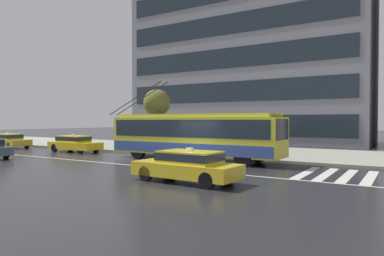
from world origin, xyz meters
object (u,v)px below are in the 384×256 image
pedestrian_at_shelter (217,131)px  taxi_oncoming_near (187,165)px  taxi_queued_behind_bus (74,143)px  bus_shelter (188,126)px  trolleybus (194,135)px  taxi_far_behind (9,140)px  pedestrian_approaching_curb (192,132)px  street_tree_bare (157,104)px

pedestrian_at_shelter → taxi_oncoming_near: bearing=-68.3°
taxi_oncoming_near → pedestrian_at_shelter: 11.79m
taxi_queued_behind_bus → bus_shelter: 9.15m
trolleybus → pedestrian_at_shelter: 4.35m
trolleybus → taxi_queued_behind_bus: size_ratio=2.74×
trolleybus → taxi_queued_behind_bus: trolleybus is taller
taxi_queued_behind_bus → taxi_oncoming_near: bearing=-24.2°
taxi_oncoming_near → taxi_far_behind: (-23.00, 6.18, -0.00)m
bus_shelter → taxi_queued_behind_bus: bearing=-156.4°
taxi_oncoming_near → trolleybus: bearing=119.4°
taxi_queued_behind_bus → pedestrian_approaching_curb: size_ratio=2.31×
trolleybus → pedestrian_at_shelter: bearing=98.2°
pedestrian_at_shelter → pedestrian_approaching_curb: pedestrian_at_shelter is taller
pedestrian_approaching_curb → street_tree_bare: street_tree_bare is taller
taxi_queued_behind_bus → pedestrian_at_shelter: pedestrian_at_shelter is taller
taxi_far_behind → bus_shelter: size_ratio=1.01×
taxi_queued_behind_bus → taxi_far_behind: same height
taxi_queued_behind_bus → street_tree_bare: size_ratio=0.95×
taxi_oncoming_near → pedestrian_approaching_curb: 10.93m
taxi_queued_behind_bus → pedestrian_approaching_curb: (9.19, 2.74, 0.95)m
trolleybus → pedestrian_approaching_curb: (-1.84, 2.75, 0.07)m
bus_shelter → pedestrian_at_shelter: bearing=17.3°
taxi_oncoming_near → taxi_far_behind: bearing=165.0°
taxi_far_behind → street_tree_bare: 14.67m
trolleybus → taxi_oncoming_near: size_ratio=2.73×
bus_shelter → pedestrian_at_shelter: bus_shelter is taller
pedestrian_at_shelter → street_tree_bare: size_ratio=0.43×
pedestrian_at_shelter → taxi_far_behind: bearing=-165.8°
taxi_queued_behind_bus → taxi_far_behind: (-8.25, -0.45, -0.00)m
trolleybus → street_tree_bare: bearing=148.4°
taxi_far_behind → street_tree_bare: (13.84, 3.78, 3.08)m
bus_shelter → pedestrian_at_shelter: size_ratio=2.08×
taxi_far_behind → pedestrian_at_shelter: size_ratio=2.10×
pedestrian_at_shelter → taxi_queued_behind_bus: bearing=-157.6°
taxi_queued_behind_bus → bus_shelter: size_ratio=1.07×
taxi_far_behind → bus_shelter: (16.54, 4.08, 1.38)m
trolleybus → street_tree_bare: (-5.44, 3.35, 2.19)m
taxi_queued_behind_bus → taxi_far_behind: 8.27m
taxi_far_behind → street_tree_bare: bearing=15.3°
street_tree_bare → taxi_far_behind: bearing=-164.7°
pedestrian_at_shelter → trolleybus: bearing=-81.8°
taxi_queued_behind_bus → bus_shelter: bus_shelter is taller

